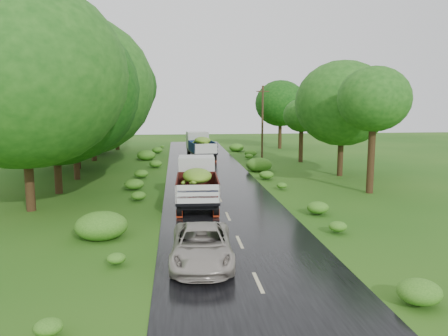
{
  "coord_description": "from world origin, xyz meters",
  "views": [
    {
      "loc": [
        -2.47,
        -16.72,
        5.59
      ],
      "look_at": [
        0.33,
        8.79,
        1.7
      ],
      "focal_mm": 35.0,
      "sensor_mm": 36.0,
      "label": 1
    }
  ],
  "objects": [
    {
      "name": "car",
      "position": [
        -1.64,
        -2.11,
        0.65
      ],
      "size": [
        2.32,
        4.64,
        1.26
      ],
      "primitive_type": "imported",
      "rotation": [
        0.0,
        0.0,
        -0.05
      ],
      "color": "#A59C93",
      "rests_on": "road"
    },
    {
      "name": "road",
      "position": [
        0.0,
        5.0,
        0.01
      ],
      "size": [
        6.5,
        80.0,
        0.02
      ],
      "primitive_type": "cube",
      "color": "black",
      "rests_on": "ground"
    },
    {
      "name": "trees_left",
      "position": [
        -10.31,
        21.18,
        6.54
      ],
      "size": [
        6.75,
        33.93,
        9.36
      ],
      "color": "black",
      "rests_on": "ground"
    },
    {
      "name": "ground",
      "position": [
        0.0,
        0.0,
        0.0
      ],
      "size": [
        120.0,
        120.0,
        0.0
      ],
      "primitive_type": "plane",
      "color": "#1C4D10",
      "rests_on": "ground"
    },
    {
      "name": "road_lines",
      "position": [
        0.0,
        6.0,
        0.02
      ],
      "size": [
        0.12,
        69.6,
        0.0
      ],
      "color": "#BFB78C",
      "rests_on": "road"
    },
    {
      "name": "utility_pole",
      "position": [
        5.68,
        24.18,
        3.66
      ],
      "size": [
        1.25,
        0.23,
        7.11
      ],
      "rotation": [
        0.0,
        0.0,
        0.11
      ],
      "color": "#382616",
      "rests_on": "ground"
    },
    {
      "name": "trees_right",
      "position": [
        9.76,
        20.95,
        5.3
      ],
      "size": [
        3.99,
        29.52,
        7.19
      ],
      "color": "black",
      "rests_on": "ground"
    },
    {
      "name": "shrubs",
      "position": [
        0.0,
        14.0,
        0.35
      ],
      "size": [
        11.9,
        44.0,
        0.7
      ],
      "color": "#2E6718",
      "rests_on": "ground"
    },
    {
      "name": "truck_far",
      "position": [
        -0.12,
        26.24,
        1.45
      ],
      "size": [
        2.8,
        6.29,
        2.56
      ],
      "rotation": [
        0.0,
        0.0,
        0.11
      ],
      "color": "black",
      "rests_on": "ground"
    },
    {
      "name": "truck_near",
      "position": [
        -1.39,
        6.54,
        1.4
      ],
      "size": [
        2.29,
        5.97,
        2.48
      ],
      "rotation": [
        0.0,
        0.0,
        -0.04
      ],
      "color": "black",
      "rests_on": "ground"
    }
  ]
}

